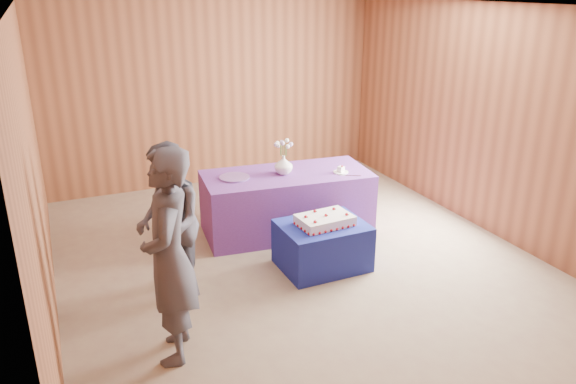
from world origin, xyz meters
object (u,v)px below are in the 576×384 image
sheet_cake (325,220)px  serving_table (287,202)px  vase (284,165)px  guest_right (169,223)px  cake_table (322,245)px  guest_left (169,257)px

sheet_cake → serving_table: bearing=85.2°
sheet_cake → vase: (-0.03, 1.03, 0.31)m
sheet_cake → guest_right: 1.64m
cake_table → guest_right: size_ratio=0.58×
cake_table → vase: 1.19m
sheet_cake → vase: vase is taller
cake_table → guest_right: bearing=177.2°
cake_table → vase: size_ratio=3.96×
serving_table → guest_left: guest_left is taller
vase → guest_left: 2.60m
sheet_cake → guest_left: size_ratio=0.35×
serving_table → guest_left: 2.67m
guest_right → cake_table: bearing=89.9°
serving_table → guest_right: guest_right is taller
sheet_cake → guest_right: size_ratio=0.40×
vase → guest_right: bearing=-148.8°
guest_left → guest_right: size_ratio=1.15×
cake_table → guest_left: 2.10m
sheet_cake → guest_right: guest_right is taller
serving_table → vase: size_ratio=8.81×
guest_left → cake_table: bearing=132.4°
cake_table → sheet_cake: 0.30m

